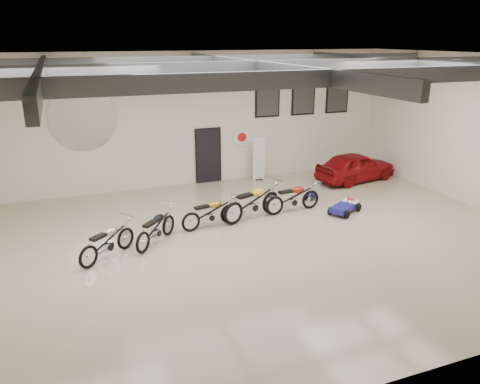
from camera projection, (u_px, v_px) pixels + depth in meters
name	position (u px, v px, depth m)	size (l,w,h in m)	color
floor	(255.00, 242.00, 13.13)	(16.00, 12.00, 0.01)	tan
ceiling	(257.00, 57.00, 11.56)	(16.00, 12.00, 0.01)	slate
back_wall	(194.00, 120.00, 17.66)	(16.00, 0.02, 5.00)	silver
ceiling_beams	(257.00, 67.00, 11.64)	(15.80, 11.80, 0.32)	#55585D
door	(208.00, 156.00, 18.24)	(0.92, 0.08, 2.10)	black
logo_plaque	(83.00, 118.00, 16.15)	(2.30, 0.06, 1.16)	silver
poster_left	(267.00, 100.00, 18.46)	(1.05, 0.08, 1.35)	black
poster_mid	(303.00, 98.00, 19.01)	(1.05, 0.08, 1.35)	black
poster_right	(337.00, 97.00, 19.55)	(1.05, 0.08, 1.35)	black
oil_sign	(242.00, 137.00, 18.52)	(0.72, 0.10, 0.72)	white
banner_stand	(259.00, 158.00, 18.56)	(0.48, 0.19, 1.78)	white
motorcycle_silver	(107.00, 241.00, 12.02)	(1.86, 0.58, 0.97)	silver
motorcycle_black	(156.00, 227.00, 12.87)	(1.86, 0.58, 0.97)	silver
motorcycle_gold	(210.00, 212.00, 14.00)	(1.86, 0.58, 0.97)	silver
motorcycle_yellow	(253.00, 201.00, 14.63)	(2.22, 0.69, 1.16)	silver
motorcycle_red	(293.00, 197.00, 15.23)	(1.96, 0.61, 1.02)	silver
go_kart	(347.00, 204.00, 15.30)	(1.49, 0.67, 0.54)	navy
vintage_car	(356.00, 167.00, 18.54)	(3.41, 1.38, 1.16)	maroon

